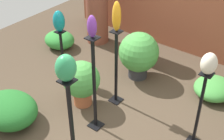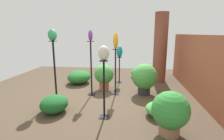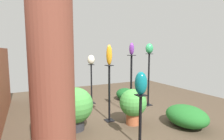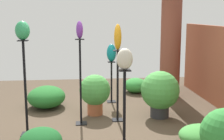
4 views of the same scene
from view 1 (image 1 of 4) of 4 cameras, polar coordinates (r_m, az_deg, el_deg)
name	(u,v)px [view 1 (image 1 of 4)]	position (r m, az deg, el deg)	size (l,w,h in m)	color
ground_plane	(108,115)	(5.11, -0.74, -8.18)	(8.00, 8.00, 0.00)	#4C3D2D
brick_wall_back	(188,13)	(6.61, 13.72, 10.08)	(5.60, 0.12, 1.72)	#9E5138
pedestal_teal	(62,56)	(5.86, -9.05, 2.55)	(0.20, 0.20, 0.93)	black
pedestal_violet	(95,89)	(4.47, -3.21, -3.45)	(0.20, 0.20, 1.55)	black
pedestal_jade	(73,138)	(3.77, -7.19, -12.23)	(0.20, 0.20, 1.57)	black
pedestal_amber	(116,71)	(5.03, 0.76, -0.17)	(0.20, 0.20, 1.33)	black
pedestal_ivory	(199,114)	(4.45, 15.56, -7.68)	(0.20, 0.20, 1.23)	black
art_vase_teal	(59,21)	(5.53, -9.69, 8.79)	(0.21, 0.21, 0.39)	#0F727A
art_vase_violet	(92,27)	(3.95, -3.66, 7.94)	(0.13, 0.12, 0.31)	#6B2D8C
art_vase_jade	(66,68)	(3.14, -8.45, 0.39)	(0.21, 0.23, 0.30)	#2D9356
art_vase_amber	(117,16)	(4.56, 0.85, 9.77)	(0.13, 0.14, 0.47)	orange
art_vase_ivory	(209,64)	(3.98, 17.31, 1.13)	(0.20, 0.22, 0.29)	beige
potted_plant_front_right	(82,81)	(5.07, -5.59, -2.01)	(0.61, 0.61, 0.80)	#B25B38
potted_plant_mid_left	(139,53)	(5.72, 4.91, 3.05)	(0.74, 0.74, 0.90)	#2D2D33
foliage_bed_west	(214,88)	(5.69, 18.12, -3.18)	(0.68, 0.73, 0.30)	#479942
foliage_bed_center	(60,40)	(6.93, -9.57, 5.47)	(0.69, 0.60, 0.36)	#338C38
foliage_bed_rear	(9,110)	(5.12, -18.26, -6.91)	(0.96, 0.80, 0.45)	#236B28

